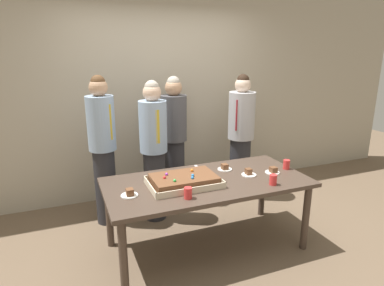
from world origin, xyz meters
TOP-DOWN VIEW (x-y plane):
  - ground_plane at (0.00, 0.00)m, footprint 12.00×12.00m
  - interior_back_panel at (0.00, 1.60)m, footprint 8.00×0.12m
  - party_table at (0.00, 0.00)m, footprint 1.98×0.94m
  - sheet_cake at (-0.25, -0.02)m, footprint 0.67×0.44m
  - plated_slice_near_left at (-0.77, -0.08)m, footprint 0.15×0.15m
  - plated_slice_near_right at (0.29, 0.20)m, footprint 0.15×0.15m
  - plated_slice_far_left at (0.45, -0.03)m, footprint 0.15×0.15m
  - plated_slice_far_right at (0.71, -0.07)m, footprint 0.15×0.15m
  - drink_cup_nearest at (0.92, -0.02)m, footprint 0.07×0.07m
  - drink_cup_middle at (0.53, -0.32)m, footprint 0.07×0.07m
  - drink_cup_far_end at (-0.32, -0.31)m, footprint 0.07×0.07m
  - cake_server_utensil at (0.05, 0.33)m, footprint 0.03×0.20m
  - person_serving_front at (0.94, 1.00)m, footprint 0.35×0.35m
  - person_green_shirt_behind at (0.06, 1.16)m, footprint 0.32×0.32m
  - person_striped_tie_right at (-0.31, 0.79)m, footprint 0.31×0.31m
  - person_far_right_suit at (-0.86, 0.92)m, footprint 0.30×0.30m

SIDE VIEW (x-z plane):
  - ground_plane at x=0.00m, z-range 0.00..0.00m
  - party_table at x=0.00m, z-range 0.29..1.02m
  - cake_server_utensil at x=0.05m, z-range 0.73..0.74m
  - plated_slice_far_left at x=0.45m, z-range 0.72..0.79m
  - plated_slice_near_right at x=0.29m, z-range 0.72..0.79m
  - plated_slice_far_right at x=0.71m, z-range 0.72..0.79m
  - plated_slice_near_left at x=-0.77m, z-range 0.72..0.79m
  - sheet_cake at x=-0.25m, z-range 0.72..0.84m
  - drink_cup_nearest at x=0.92m, z-range 0.73..0.83m
  - drink_cup_middle at x=0.53m, z-range 0.73..0.83m
  - drink_cup_far_end at x=-0.32m, z-range 0.73..0.83m
  - person_serving_front at x=0.94m, z-range 0.03..1.69m
  - person_striped_tie_right at x=-0.31m, z-range 0.04..1.68m
  - person_green_shirt_behind at x=0.06m, z-range 0.04..1.69m
  - person_far_right_suit at x=-0.86m, z-range 0.05..1.75m
  - interior_back_panel at x=0.00m, z-range 0.00..3.00m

